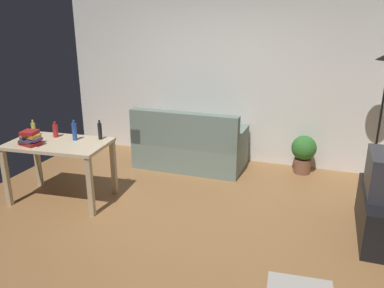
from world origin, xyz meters
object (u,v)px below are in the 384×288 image
at_px(potted_plant, 304,152).
at_px(bottle_red, 55,131).
at_px(bottle_dark, 100,131).
at_px(couch, 190,147).
at_px(book_stack, 30,138).
at_px(bottle_squat, 33,129).
at_px(desk, 59,151).
at_px(bottle_blue, 74,131).
at_px(tv_stand, 382,215).

xyz_separation_m(potted_plant, bottle_red, (-2.95, -1.73, 0.51)).
bearing_deg(bottle_dark, bottle_red, -169.58).
distance_m(couch, book_stack, 2.31).
bearing_deg(bottle_dark, bottle_squat, -169.75).
relative_size(desk, bottle_squat, 5.98).
bearing_deg(bottle_red, bottle_dark, 10.42).
bearing_deg(couch, bottle_red, 47.68).
distance_m(desk, bottle_blue, 0.30).
distance_m(bottle_blue, bottle_dark, 0.31).
bearing_deg(potted_plant, bottle_dark, -145.59).
bearing_deg(couch, bottle_squat, 42.83).
relative_size(bottle_red, bottle_dark, 0.82).
relative_size(couch, bottle_blue, 6.33).
height_order(couch, tv_stand, couch).
relative_size(couch, bottle_squat, 7.73).
xyz_separation_m(tv_stand, bottle_red, (-3.86, -0.20, 0.60)).
height_order(tv_stand, bottle_dark, bottle_dark).
bearing_deg(bottle_red, bottle_blue, -5.45).
xyz_separation_m(tv_stand, bottle_dark, (-3.28, -0.09, 0.63)).
relative_size(bottle_squat, bottle_dark, 0.86).
height_order(couch, bottle_squat, bottle_squat).
distance_m(tv_stand, bottle_red, 3.91).
bearing_deg(bottle_red, tv_stand, 2.99).
relative_size(bottle_blue, bottle_dark, 1.05).
relative_size(desk, bottle_red, 6.28).
distance_m(bottle_squat, bottle_blue, 0.60).
bearing_deg(tv_stand, desk, 95.69).
relative_size(bottle_red, bottle_blue, 0.78).
bearing_deg(couch, bottle_dark, 61.57).
distance_m(desk, bottle_squat, 0.51).
bearing_deg(desk, bottle_blue, 38.18).
bearing_deg(tv_stand, bottle_blue, 93.71).
distance_m(tv_stand, desk, 3.74).
bearing_deg(tv_stand, bottle_dark, 91.65).
xyz_separation_m(bottle_blue, bottle_dark, (0.28, 0.14, -0.01)).
relative_size(couch, book_stack, 5.67).
xyz_separation_m(desk, book_stack, (-0.23, -0.20, 0.19)).
height_order(bottle_red, bottle_blue, bottle_blue).
bearing_deg(bottle_dark, desk, -146.95).
height_order(bottle_red, bottle_dark, bottle_dark).
xyz_separation_m(couch, bottle_blue, (-0.99, -1.45, 0.56)).
bearing_deg(bottle_squat, couch, 42.83).
height_order(desk, potted_plant, desk).
relative_size(tv_stand, bottle_blue, 4.28).
xyz_separation_m(couch, potted_plant, (1.66, 0.31, 0.02)).
relative_size(bottle_blue, book_stack, 0.90).
bearing_deg(desk, bottle_red, 128.60).
height_order(desk, bottle_blue, bottle_blue).
bearing_deg(bottle_blue, book_stack, -138.34).
distance_m(couch, bottle_red, 1.99).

